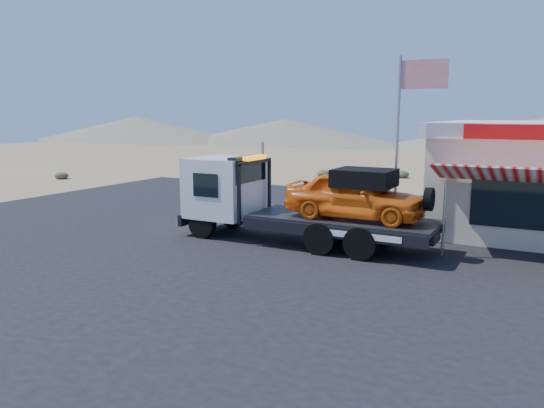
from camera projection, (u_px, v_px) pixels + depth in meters
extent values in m
plane|color=#8F7251|center=(199.00, 255.00, 16.02)|extent=(120.00, 120.00, 0.00)
cube|color=black|center=(301.00, 241.00, 17.69)|extent=(32.00, 24.00, 0.02)
cylinder|color=black|center=(202.00, 224.00, 18.04)|extent=(0.98, 0.29, 0.98)
cylinder|color=black|center=(233.00, 214.00, 19.73)|extent=(0.98, 0.29, 0.98)
cylinder|color=black|center=(321.00, 238.00, 15.99)|extent=(0.98, 0.54, 0.98)
cylinder|color=black|center=(344.00, 226.00, 17.68)|extent=(0.98, 0.54, 0.98)
cylinder|color=black|center=(362.00, 243.00, 15.39)|extent=(0.98, 0.54, 0.98)
cylinder|color=black|center=(381.00, 230.00, 17.09)|extent=(0.98, 0.54, 0.98)
cube|color=black|center=(311.00, 225.00, 17.17)|extent=(8.00, 0.98, 0.29)
cube|color=silver|center=(225.00, 187.00, 18.55)|extent=(2.15, 2.29, 2.05)
cube|color=black|center=(247.00, 169.00, 18.00)|extent=(0.34, 1.95, 0.88)
cube|color=black|center=(255.00, 191.00, 17.99)|extent=(0.10, 2.15, 1.95)
cube|color=orange|center=(255.00, 158.00, 17.80)|extent=(0.24, 1.17, 0.15)
cube|color=black|center=(342.00, 220.00, 16.63)|extent=(5.85, 2.24, 0.15)
imported|color=orange|center=(355.00, 195.00, 16.31)|extent=(4.29, 1.73, 1.46)
cube|color=black|center=(364.00, 178.00, 16.08)|extent=(1.76, 1.46, 0.54)
cube|color=red|center=(510.00, 132.00, 15.78)|extent=(2.60, 0.12, 0.45)
cylinder|color=#99999E|center=(444.00, 219.00, 15.66)|extent=(0.08, 0.08, 2.20)
cylinder|color=#99999E|center=(397.00, 151.00, 17.23)|extent=(0.10, 0.10, 6.00)
cube|color=#B20C14|center=(424.00, 74.00, 16.47)|extent=(1.50, 0.02, 0.90)
ellipsoid|color=#3D4424|center=(62.00, 175.00, 34.64)|extent=(0.88, 0.88, 0.47)
ellipsoid|color=#3D4424|center=(195.00, 166.00, 38.93)|extent=(1.48, 1.48, 0.80)
ellipsoid|color=#3D4424|center=(324.00, 173.00, 35.76)|extent=(0.94, 0.94, 0.51)
ellipsoid|color=#3D4424|center=(402.00, 174.00, 35.23)|extent=(0.95, 0.95, 0.51)
cone|color=#726B59|center=(285.00, 131.00, 75.15)|extent=(36.00, 36.00, 3.50)
cone|color=#726B59|center=(137.00, 128.00, 84.21)|extent=(40.00, 40.00, 3.80)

